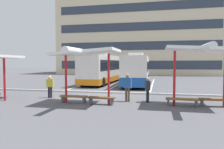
# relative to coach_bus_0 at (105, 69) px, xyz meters

# --- Properties ---
(ground_plane) EXTENTS (160.00, 160.00, 0.00)m
(ground_plane) POSITION_rel_coach_bus_0_xyz_m (2.04, -10.23, -1.73)
(ground_plane) COLOR #515156
(terminal_building) EXTENTS (33.95, 13.18, 21.39)m
(terminal_building) POSITION_rel_coach_bus_0_xyz_m (2.06, 23.04, 7.60)
(terminal_building) COLOR beige
(terminal_building) RESTS_ON ground
(coach_bus_0) EXTENTS (2.94, 12.37, 3.67)m
(coach_bus_0) POSITION_rel_coach_bus_0_xyz_m (0.00, 0.00, 0.00)
(coach_bus_0) COLOR silver
(coach_bus_0) RESTS_ON ground
(coach_bus_1) EXTENTS (2.76, 10.25, 3.48)m
(coach_bus_1) POSITION_rel_coach_bus_0_xyz_m (4.11, -1.78, -0.14)
(coach_bus_1) COLOR silver
(coach_bus_1) RESTS_ON ground
(lane_stripe_0) EXTENTS (0.16, 14.00, 0.01)m
(lane_stripe_0) POSITION_rel_coach_bus_0_xyz_m (-1.71, -0.45, -1.72)
(lane_stripe_0) COLOR white
(lane_stripe_0) RESTS_ON ground
(lane_stripe_1) EXTENTS (0.16, 14.00, 0.01)m
(lane_stripe_1) POSITION_rel_coach_bus_0_xyz_m (2.04, -0.45, -1.72)
(lane_stripe_1) COLOR white
(lane_stripe_1) RESTS_ON ground
(lane_stripe_2) EXTENTS (0.16, 14.00, 0.01)m
(lane_stripe_2) POSITION_rel_coach_bus_0_xyz_m (5.78, -0.45, -1.72)
(lane_stripe_2) COLOR white
(lane_stripe_2) RESTS_ON ground
(waiting_shelter_1) EXTENTS (3.69, 4.42, 3.28)m
(waiting_shelter_1) POSITION_rel_coach_bus_0_xyz_m (2.28, -13.63, 1.26)
(waiting_shelter_1) COLOR red
(waiting_shelter_1) RESTS_ON ground
(bench_1) EXTENTS (1.69, 0.44, 0.45)m
(bench_1) POSITION_rel_coach_bus_0_xyz_m (1.38, -13.26, -1.39)
(bench_1) COLOR brown
(bench_1) RESTS_ON ground
(bench_2) EXTENTS (1.63, 0.50, 0.45)m
(bench_2) POSITION_rel_coach_bus_0_xyz_m (3.18, -13.42, -1.39)
(bench_2) COLOR brown
(bench_2) RESTS_ON ground
(waiting_shelter_2) EXTENTS (3.66, 4.40, 3.38)m
(waiting_shelter_2) POSITION_rel_coach_bus_0_xyz_m (8.68, -13.04, 1.39)
(waiting_shelter_2) COLOR red
(waiting_shelter_2) RESTS_ON ground
(bench_3) EXTENTS (1.82, 0.54, 0.45)m
(bench_3) POSITION_rel_coach_bus_0_xyz_m (7.78, -12.92, -1.39)
(bench_3) COLOR brown
(bench_3) RESTS_ON ground
(bench_4) EXTENTS (1.70, 0.43, 0.45)m
(bench_4) POSITION_rel_coach_bus_0_xyz_m (9.58, -12.66, -1.39)
(bench_4) COLOR brown
(bench_4) RESTS_ON ground
(platform_kerb) EXTENTS (44.00, 0.24, 0.12)m
(platform_kerb) POSITION_rel_coach_bus_0_xyz_m (2.04, -8.80, -1.67)
(platform_kerb) COLOR #ADADA8
(platform_kerb) RESTS_ON ground
(waiting_passenger_0) EXTENTS (0.49, 0.34, 1.55)m
(waiting_passenger_0) POSITION_rel_coach_bus_0_xyz_m (-0.97, -11.87, -0.84)
(waiting_passenger_0) COLOR black
(waiting_passenger_0) RESTS_ON ground
(waiting_passenger_1) EXTENTS (0.55, 0.34, 1.76)m
(waiting_passenger_1) POSITION_rel_coach_bus_0_xyz_m (4.56, -12.19, -0.70)
(waiting_passenger_1) COLOR brown
(waiting_passenger_1) RESTS_ON ground
(waiting_passenger_2) EXTENTS (0.35, 0.50, 1.56)m
(waiting_passenger_2) POSITION_rel_coach_bus_0_xyz_m (5.81, -12.15, -0.84)
(waiting_passenger_2) COLOR black
(waiting_passenger_2) RESTS_ON ground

